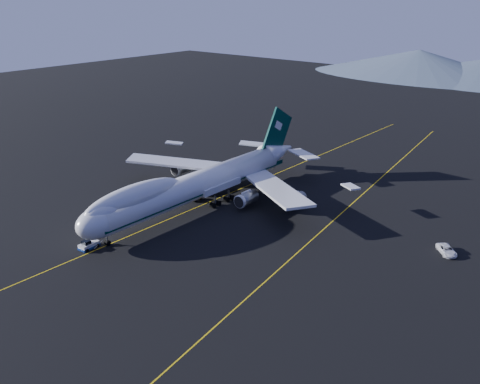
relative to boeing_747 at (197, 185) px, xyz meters
The scene contains 6 objects.
ground 5.81m from the boeing_747, 90.00° to the right, with size 500.00×500.00×0.00m, color black.
taxiway_line_main 5.80m from the boeing_747, 90.00° to the right, with size 0.25×220.00×0.01m, color gold.
taxiway_line_side 32.14m from the boeing_747, 18.38° to the left, with size 0.25×200.00×0.01m, color gold.
boeing_747 is the anchor object (origin of this frame).
pushback_tug 30.29m from the boeing_747, 93.41° to the right, with size 2.66×4.31×1.81m.
service_van 57.07m from the boeing_747, 14.41° to the left, with size 2.60×5.63×1.56m, color silver.
Camera 1 is at (84.02, -85.17, 49.31)m, focal length 40.00 mm.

